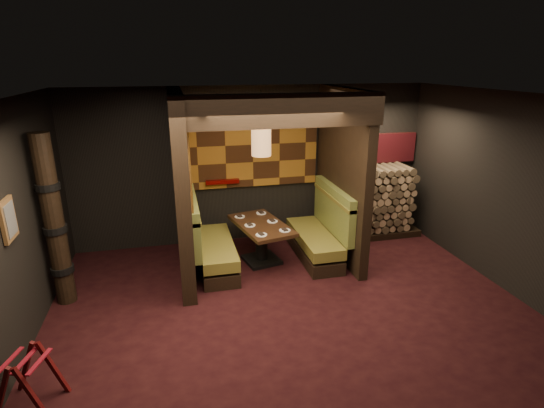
{
  "coord_description": "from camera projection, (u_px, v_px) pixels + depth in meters",
  "views": [
    {
      "loc": [
        -1.43,
        -4.72,
        3.25
      ],
      "look_at": [
        0.0,
        1.3,
        1.15
      ],
      "focal_mm": 28.0,
      "sensor_mm": 36.0,
      "label": 1
    }
  ],
  "objects": [
    {
      "name": "luggage_rack",
      "position": [
        28.0,
        378.0,
        4.13
      ],
      "size": [
        0.68,
        0.56,
        0.63
      ],
      "color": "#42090A",
      "rests_on": "floor"
    },
    {
      "name": "partition_left",
      "position": [
        181.0,
        186.0,
        6.48
      ],
      "size": [
        0.2,
        2.2,
        2.85
      ],
      "primitive_type": "cube",
      "color": "black",
      "rests_on": "floor"
    },
    {
      "name": "wall_front",
      "position": [
        419.0,
        361.0,
        2.71
      ],
      "size": [
        6.5,
        0.02,
        2.85
      ],
      "primitive_type": "cube",
      "color": "black",
      "rests_on": "ground"
    },
    {
      "name": "partition_right",
      "position": [
        342.0,
        175.0,
        7.1
      ],
      "size": [
        0.15,
        2.1,
        2.85
      ],
      "primitive_type": "cube",
      "color": "black",
      "rests_on": "floor"
    },
    {
      "name": "header_beam",
      "position": [
        281.0,
        111.0,
        5.5
      ],
      "size": [
        2.85,
        0.18,
        0.44
      ],
      "primitive_type": "cube",
      "color": "black",
      "rests_on": "partition_left"
    },
    {
      "name": "tapa_side_panel",
      "position": [
        187.0,
        156.0,
        6.53
      ],
      "size": [
        0.04,
        1.85,
        1.45
      ],
      "primitive_type": "cube",
      "color": "#9D631D",
      "rests_on": "partition_left"
    },
    {
      "name": "tapa_back_panel",
      "position": [
        253.0,
        144.0,
        7.62
      ],
      "size": [
        2.4,
        0.06,
        1.55
      ],
      "primitive_type": "cube",
      "color": "#9D631D",
      "rests_on": "wall_back"
    },
    {
      "name": "firewood_stack",
      "position": [
        375.0,
        201.0,
        8.16
      ],
      "size": [
        1.73,
        0.7,
        1.36
      ],
      "color": "black",
      "rests_on": "floor"
    },
    {
      "name": "framed_picture",
      "position": [
        8.0,
        220.0,
        4.58
      ],
      "size": [
        0.05,
        0.36,
        0.46
      ],
      "color": "brown",
      "rests_on": "wall_left"
    },
    {
      "name": "place_settings",
      "position": [
        261.0,
        223.0,
        7.01
      ],
      "size": [
        0.78,
        1.14,
        0.03
      ],
      "color": "white",
      "rests_on": "dining_table"
    },
    {
      "name": "bay_front_post",
      "position": [
        341.0,
        171.0,
        7.36
      ],
      "size": [
        0.08,
        0.08,
        2.85
      ],
      "primitive_type": "cube",
      "color": "black",
      "rests_on": "floor"
    },
    {
      "name": "pendant_lamp",
      "position": [
        261.0,
        141.0,
        6.52
      ],
      "size": [
        0.31,
        0.31,
        1.0
      ],
      "color": "#A77444",
      "rests_on": "ceiling"
    },
    {
      "name": "wall_left",
      "position": [
        4.0,
        240.0,
        4.54
      ],
      "size": [
        0.02,
        5.5,
        2.85
      ],
      "primitive_type": "cube",
      "color": "black",
      "rests_on": "ground"
    },
    {
      "name": "floor",
      "position": [
        294.0,
        315.0,
        5.71
      ],
      "size": [
        6.5,
        5.5,
        0.02
      ],
      "primitive_type": "cube",
      "color": "black",
      "rests_on": "ground"
    },
    {
      "name": "booth_bench_right",
      "position": [
        320.0,
        235.0,
        7.31
      ],
      "size": [
        0.68,
        1.6,
        1.14
      ],
      "color": "black",
      "rests_on": "floor"
    },
    {
      "name": "dining_table",
      "position": [
        261.0,
        237.0,
        7.09
      ],
      "size": [
        0.98,
        1.43,
        0.69
      ],
      "color": "black",
      "rests_on": "floor"
    },
    {
      "name": "wall_back",
      "position": [
        254.0,
        165.0,
        7.79
      ],
      "size": [
        6.5,
        0.02,
        2.85
      ],
      "primitive_type": "cube",
      "color": "black",
      "rests_on": "ground"
    },
    {
      "name": "booth_bench_left",
      "position": [
        210.0,
        245.0,
        6.89
      ],
      "size": [
        0.68,
        1.6,
        1.14
      ],
      "color": "black",
      "rests_on": "floor"
    },
    {
      "name": "lacquer_shelf",
      "position": [
        222.0,
        182.0,
        7.64
      ],
      "size": [
        0.6,
        0.12,
        0.07
      ],
      "primitive_type": "cube",
      "color": "#570504",
      "rests_on": "wall_back"
    },
    {
      "name": "totem_column",
      "position": [
        54.0,
        223.0,
        5.67
      ],
      "size": [
        0.31,
        0.31,
        2.4
      ],
      "color": "black",
      "rests_on": "floor"
    },
    {
      "name": "mosaic_header",
      "position": [
        371.0,
        149.0,
        8.15
      ],
      "size": [
        1.83,
        0.1,
        0.56
      ],
      "primitive_type": "cube",
      "color": "maroon",
      "rests_on": "wall_back"
    },
    {
      "name": "ceiling",
      "position": [
        299.0,
        97.0,
        4.79
      ],
      "size": [
        6.5,
        5.5,
        0.02
      ],
      "primitive_type": "cube",
      "color": "black",
      "rests_on": "ground"
    },
    {
      "name": "wall_right",
      "position": [
        518.0,
        197.0,
        5.97
      ],
      "size": [
        0.02,
        5.5,
        2.85
      ],
      "primitive_type": "cube",
      "color": "black",
      "rests_on": "ground"
    }
  ]
}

